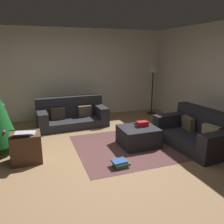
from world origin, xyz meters
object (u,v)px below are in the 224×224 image
Objects in this scene: gift_box at (142,124)px; side_table at (26,148)px; laptop at (24,132)px; ottoman at (138,136)px; couch_left at (72,115)px; tv_remote at (137,124)px; book_stack at (120,164)px; corner_lamp at (153,72)px; couch_right at (197,132)px.

gift_box is 0.44× the size of side_table.
ottoman is at bearing 0.88° from laptop.
gift_box is (1.20, -1.80, 0.17)m from couch_left.
book_stack is (-0.76, -0.92, -0.35)m from tv_remote.
couch_left is 2.22m from laptop.
corner_lamp is at bearing 54.49° from ottoman.
side_table is (-2.22, 0.02, 0.06)m from ottoman.
couch_right reaches higher than laptop.
ottoman is at bearing -0.56° from side_table.
gift_box is (0.11, 0.04, 0.25)m from ottoman.
couch_left is at bearing 123.63° from gift_box.
tv_remote is 2.29m from side_table.
ottoman is at bearing 117.99° from couch_left.
side_table reaches higher than book_stack.
couch_left reaches higher than book_stack.
tv_remote is at bearing -126.65° from corner_lamp.
tv_remote is (-0.05, 0.12, -0.04)m from gift_box.
couch_right reaches higher than side_table.
couch_right is at bearing -19.22° from ottoman.
laptop is at bearing -178.14° from gift_box.
corner_lamp is at bearing 25.59° from tv_remote.
couch_right reaches higher than couch_left.
tv_remote is (-1.12, 0.58, 0.13)m from couch_right.
couch_left is at bearing 120.52° from ottoman.
ottoman is 1.45× the size of side_table.
book_stack is at bearing -127.64° from corner_lamp.
laptop is at bearing -149.88° from corner_lamp.
couch_right is at bearing -55.00° from tv_remote.
couch_right reaches higher than book_stack.
corner_lamp is (2.62, 0.31, 1.05)m from couch_left.
book_stack is (-0.70, -0.75, -0.14)m from ottoman.
side_table reaches higher than tv_remote.
couch_left is 2.17m from gift_box.
couch_right reaches higher than ottoman.
gift_box reaches higher than book_stack.
couch_right is at bearing -7.25° from side_table.
couch_left reaches higher than gift_box.
tv_remote is 0.10× the size of corner_lamp.
gift_box is 0.55× the size of laptop.
ottoman is 1.04m from book_stack.
corner_lamp is (2.24, 2.90, 1.27)m from book_stack.
corner_lamp is (1.42, 2.11, 0.88)m from gift_box.
book_stack is at bearing -133.13° from ottoman.
couch_right is 1.07× the size of corner_lamp.
gift_box is 0.15× the size of corner_lamp.
side_table reaches higher than gift_box.
gift_box is at bearing 44.21° from book_stack.
side_table is (-2.28, -0.14, -0.15)m from tv_remote.
book_stack is at bearing -157.45° from tv_remote.
book_stack is 3.88m from corner_lamp.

